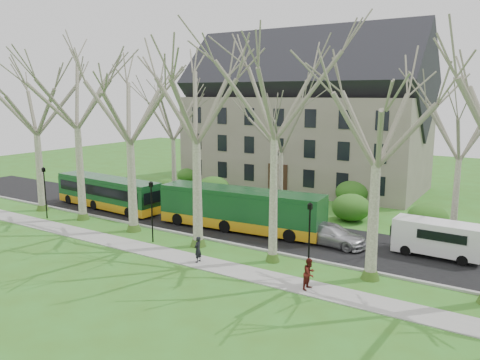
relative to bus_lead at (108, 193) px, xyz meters
The scene contains 15 objects.
ground 16.74m from the bus_lead, 14.30° to the right, with size 120.00×120.00×0.00m, color #3A6B1E.
sidewalk 17.52m from the bus_lead, 22.27° to the right, with size 70.00×2.00×0.06m, color gray.
road 16.28m from the bus_lead, ahead, with size 80.00×8.00×0.06m, color black.
curb 16.42m from the bus_lead, ahead, with size 80.00×0.25×0.14m, color #A5A39E.
building 23.27m from the bus_lead, 62.96° to the left, with size 26.50×12.20×16.00m.
tree_row_verge 17.48m from the bus_lead, 13.29° to the right, with size 49.00×7.00×14.00m.
tree_row_far 16.94m from the bus_lead, 24.92° to the left, with size 33.00×7.00×12.00m.
lamp_row 16.97m from the bus_lead, 17.57° to the right, with size 36.22×0.22×4.30m.
hedges 15.16m from the bus_lead, 40.72° to the left, with size 30.60×8.60×2.00m.
bus_lead is the anchor object (origin of this frame).
bus_follow 13.88m from the bus_lead, ahead, with size 13.05×2.72×3.26m, color #13441F, non-canonical shape.
sedan 21.20m from the bus_lead, ahead, with size 2.03×5.00×1.45m, color #B1B1B6.
van_a 27.86m from the bus_lead, ahead, with size 5.28×1.92×2.31m, color white, non-canonical shape.
pedestrian_a 16.84m from the bus_lead, 23.59° to the right, with size 0.60×0.39×1.64m, color black.
pedestrian_b 23.94m from the bus_lead, 16.46° to the right, with size 0.83×0.65×1.72m, color #541813.
Camera 1 is at (16.30, -24.66, 10.40)m, focal length 35.00 mm.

